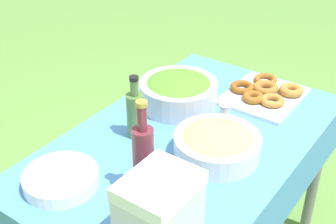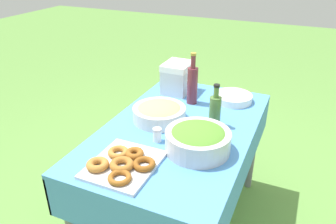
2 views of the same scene
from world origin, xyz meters
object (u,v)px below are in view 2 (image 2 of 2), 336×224
object	(u,v)px
salad_bowl	(198,139)
wine_bottle	(192,84)
cooler_box	(177,77)
pasta_bowl	(159,112)
olive_oil_bottle	(215,110)
plate_stack	(233,98)
donut_platter	(123,163)

from	to	relation	value
salad_bowl	wine_bottle	world-z (taller)	wine_bottle
salad_bowl	cooler_box	world-z (taller)	cooler_box
pasta_bowl	wine_bottle	size ratio (longest dim) A/B	0.92
olive_oil_bottle	cooler_box	distance (m)	0.54
plate_stack	pasta_bowl	bearing A→B (deg)	142.82
donut_platter	plate_stack	bearing A→B (deg)	-17.30
plate_stack	wine_bottle	bearing A→B (deg)	119.31
wine_bottle	plate_stack	bearing A→B (deg)	-60.69
salad_bowl	cooler_box	size ratio (longest dim) A/B	1.50
salad_bowl	wine_bottle	bearing A→B (deg)	23.20
salad_bowl	wine_bottle	xyz separation A→B (m)	(0.53, 0.23, 0.07)
olive_oil_bottle	cooler_box	size ratio (longest dim) A/B	1.16
salad_bowl	olive_oil_bottle	xyz separation A→B (m)	(0.29, -0.00, 0.03)
olive_oil_bottle	wine_bottle	size ratio (longest dim) A/B	0.75
donut_platter	cooler_box	distance (m)	0.95
pasta_bowl	plate_stack	bearing A→B (deg)	-37.18
olive_oil_bottle	cooler_box	bearing A→B (deg)	46.19
pasta_bowl	plate_stack	size ratio (longest dim) A/B	1.25
salad_bowl	donut_platter	size ratio (longest dim) A/B	0.94
plate_stack	salad_bowl	bearing A→B (deg)	178.39
donut_platter	wine_bottle	xyz separation A→B (m)	(0.80, -0.05, 0.11)
pasta_bowl	plate_stack	xyz separation A→B (m)	(0.45, -0.34, -0.03)
pasta_bowl	olive_oil_bottle	bearing A→B (deg)	-77.62
pasta_bowl	wine_bottle	bearing A→B (deg)	-16.87
donut_platter	wine_bottle	bearing A→B (deg)	-3.48
plate_stack	cooler_box	size ratio (longest dim) A/B	1.14
donut_platter	olive_oil_bottle	world-z (taller)	olive_oil_bottle
pasta_bowl	donut_platter	bearing A→B (deg)	-174.86
donut_platter	plate_stack	distance (m)	0.99
donut_platter	olive_oil_bottle	xyz separation A→B (m)	(0.57, -0.28, 0.08)
pasta_bowl	wine_bottle	distance (m)	0.33
donut_platter	olive_oil_bottle	bearing A→B (deg)	-25.91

